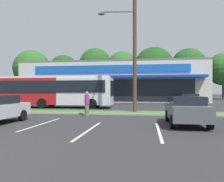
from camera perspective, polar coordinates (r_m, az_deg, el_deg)
name	(u,v)px	position (r m, az deg, el deg)	size (l,w,h in m)	color
grass_median	(74,112)	(18.75, -9.30, -5.14)	(56.00, 2.20, 0.12)	#427A2D
curb_lip	(69,113)	(17.60, -10.53, -5.48)	(56.00, 0.24, 0.12)	#99968C
parking_stripe_1	(42,124)	(12.73, -17.05, -7.83)	(0.12, 4.80, 0.01)	silver
parking_stripe_2	(89,130)	(10.36, -5.78, -9.64)	(0.12, 4.80, 0.01)	silver
parking_stripe_3	(159,131)	(10.29, 11.54, -9.71)	(0.12, 4.80, 0.01)	silver
storefront_building	(115,82)	(40.14, 0.67, 2.14)	(29.29, 13.25, 6.47)	beige
tree_far_left	(32,68)	(53.79, -19.29, 5.35)	(7.96, 7.96, 10.74)	#473323
tree_left	(64,69)	(52.04, -11.93, 5.34)	(6.18, 6.18, 9.69)	#473323
tree_mid_left	(95,64)	(49.71, -4.16, 6.62)	(6.90, 6.90, 10.93)	#473323
tree_mid	(122,66)	(46.95, 2.56, 6.12)	(6.12, 6.12, 9.82)	#473323
tree_mid_right	(154,67)	(47.81, 10.37, 5.86)	(8.14, 8.14, 10.69)	#473323
tree_right	(189,65)	(49.49, 18.50, 6.03)	(6.98, 6.98, 10.44)	#473323
tree_far_right	(223,69)	(53.40, 25.87, 4.88)	(6.78, 6.78, 9.68)	#473323
utility_pole	(133,38)	(18.43, 5.25, 12.93)	(3.08, 2.40, 11.02)	#4C3826
city_bus	(55,91)	(24.74, -13.92, 0.06)	(12.09, 2.87, 3.25)	#AD191E
bus_stop_bench	(2,108)	(19.03, -25.73, -3.72)	(1.60, 0.45, 0.95)	brown
car_1	(188,99)	(29.19, 18.29, -1.97)	(4.41, 1.99, 1.40)	black
car_3	(186,110)	(12.37, 17.98, -4.51)	(1.88, 4.11, 1.47)	#515459
pedestrian_mid	(87,104)	(16.23, -6.24, -3.14)	(0.34, 0.34, 1.69)	#726651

